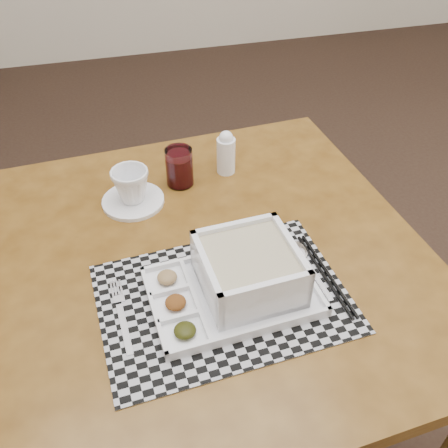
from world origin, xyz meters
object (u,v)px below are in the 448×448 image
Objects in this scene: dining_table at (205,278)px; cup at (131,185)px; juice_glass at (179,168)px; creamer_bottle at (226,153)px; serving_tray at (243,276)px.

cup is (-0.12, 0.22, 0.12)m from dining_table.
cup is 0.14m from juice_glass.
juice_glass reaches higher than cup.
dining_table is 0.34m from creamer_bottle.
serving_tray is at bearing -82.80° from juice_glass.
serving_tray is 0.38m from cup.
juice_glass is at bearing 89.70° from dining_table.
creamer_bottle is (0.25, 0.07, 0.01)m from cup.
juice_glass is 0.13m from creamer_bottle.
creamer_bottle reaches higher than dining_table.
juice_glass is at bearing 32.58° from cup.
creamer_bottle is (0.08, 0.41, 0.01)m from serving_tray.
serving_tray is (0.05, -0.12, 0.12)m from dining_table.
serving_tray is 2.80× the size of creamer_bottle.
dining_table is at bearing -113.74° from creamer_bottle.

